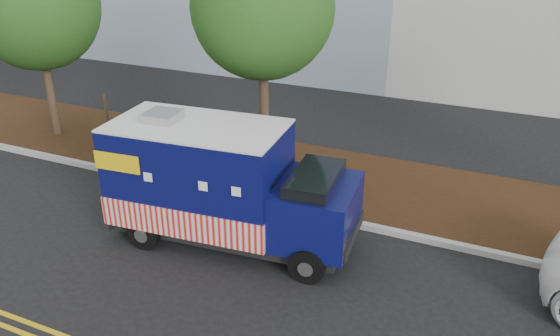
% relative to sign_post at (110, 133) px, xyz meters
% --- Properties ---
extents(ground, '(120.00, 120.00, 0.00)m').
position_rel_sign_post_xyz_m(ground, '(3.57, -1.55, -1.20)').
color(ground, black).
rests_on(ground, ground).
extents(curb, '(120.00, 0.18, 0.15)m').
position_rel_sign_post_xyz_m(curb, '(3.57, -0.15, -1.12)').
color(curb, '#9E9E99').
rests_on(curb, ground).
extents(mulch_strip, '(120.00, 4.00, 0.15)m').
position_rel_sign_post_xyz_m(mulch_strip, '(3.57, 1.95, -1.12)').
color(mulch_strip, black).
rests_on(mulch_strip, ground).
extents(centerline_near, '(120.00, 0.10, 0.01)m').
position_rel_sign_post_xyz_m(centerline_near, '(3.57, -6.00, -1.19)').
color(centerline_near, gold).
rests_on(centerline_near, ground).
extents(tree_a, '(3.96, 3.96, 6.35)m').
position_rel_sign_post_xyz_m(tree_a, '(-3.52, 1.37, 3.16)').
color(tree_a, '#38281C').
rests_on(tree_a, ground).
extents(tree_b, '(3.75, 3.75, 6.64)m').
position_rel_sign_post_xyz_m(tree_b, '(4.17, 1.65, 3.55)').
color(tree_b, '#38281C').
rests_on(tree_b, ground).
extents(sign_post, '(0.06, 0.06, 2.40)m').
position_rel_sign_post_xyz_m(sign_post, '(0.00, 0.00, 0.00)').
color(sign_post, '#473828').
rests_on(sign_post, ground).
extents(food_truck, '(5.84, 2.60, 2.99)m').
position_rel_sign_post_xyz_m(food_truck, '(4.78, -1.93, 0.16)').
color(food_truck, black).
rests_on(food_truck, ground).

